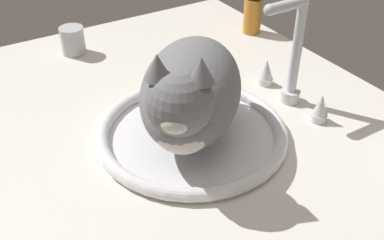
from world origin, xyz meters
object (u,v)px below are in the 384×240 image
at_px(faucet, 292,65).
at_px(metal_jar, 73,40).
at_px(sink_basin, 192,133).
at_px(amber_bottle, 253,14).
at_px(cat, 190,94).

bearing_deg(faucet, metal_jar, -146.07).
relative_size(faucet, metal_jar, 3.38).
bearing_deg(sink_basin, amber_bottle, 129.70).
relative_size(cat, metal_jar, 5.01).
bearing_deg(cat, faucet, 93.60).
xyz_separation_m(amber_bottle, metal_jar, (-0.13, -0.45, -0.02)).
height_order(cat, amber_bottle, cat).
distance_m(sink_basin, faucet, 0.24).
relative_size(cat, amber_bottle, 3.06).
xyz_separation_m(cat, amber_bottle, (-0.33, 0.39, -0.06)).
bearing_deg(faucet, cat, -86.40).
relative_size(sink_basin, faucet, 1.57).
distance_m(cat, amber_bottle, 0.52).
distance_m(amber_bottle, metal_jar, 0.47).
bearing_deg(sink_basin, cat, -40.51).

